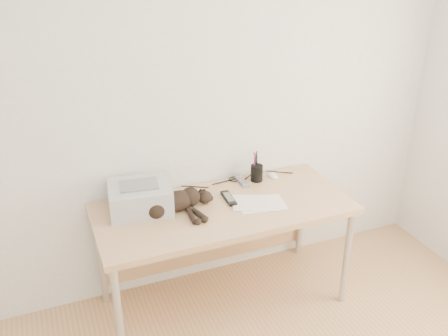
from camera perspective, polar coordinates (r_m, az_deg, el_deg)
name	(u,v)px	position (r m, az deg, el deg)	size (l,w,h in m)	color
wall_back	(203,103)	(3.19, -2.45, 7.39)	(3.50, 3.50, 0.00)	white
desk	(219,218)	(3.25, -0.58, -5.73)	(1.60, 0.70, 0.74)	tan
printer	(140,197)	(3.08, -9.57, -3.32)	(0.41, 0.36, 0.18)	silver
papers	(259,203)	(3.15, 3.98, -4.04)	(0.36, 0.30, 0.01)	white
cat	(172,204)	(3.04, -5.93, -4.09)	(0.61, 0.28, 0.14)	black
mug	(157,190)	(3.23, -7.65, -2.45)	(0.11, 0.11, 0.10)	white
pen_cup	(257,173)	(3.41, 3.76, -0.55)	(0.08, 0.08, 0.21)	black
remote_grey	(242,182)	(3.39, 2.05, -1.56)	(0.05, 0.17, 0.02)	slate
remote_black	(229,198)	(3.18, 0.53, -3.49)	(0.05, 0.18, 0.02)	black
mouse	(273,174)	(3.49, 5.63, -0.72)	(0.06, 0.11, 0.03)	white
cable_tangle	(207,184)	(3.36, -1.98, -1.86)	(1.36, 0.07, 0.01)	black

